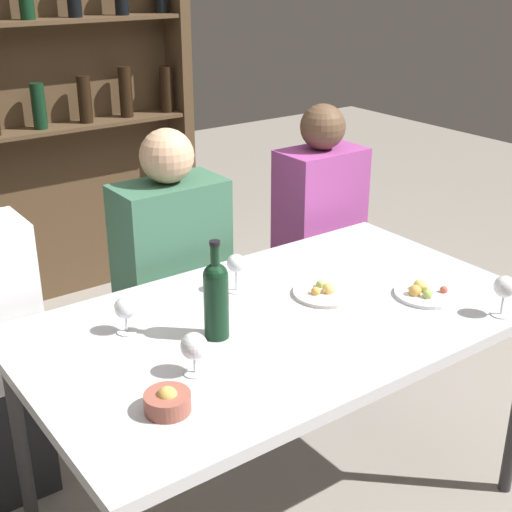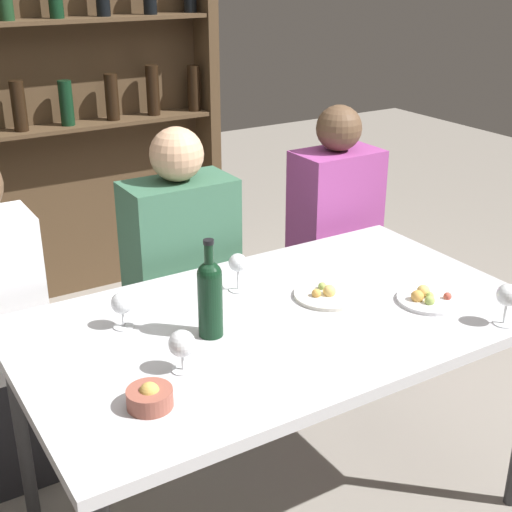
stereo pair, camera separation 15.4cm
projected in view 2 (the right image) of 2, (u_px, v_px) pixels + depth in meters
name	position (u px, v px, depth m)	size (l,w,h in m)	color
ground_plane	(277.00, 511.00, 2.43)	(10.00, 10.00, 0.00)	gray
dining_table	(279.00, 333.00, 2.15)	(1.55, 0.89, 0.75)	silver
wine_rack_wall	(61.00, 81.00, 3.52)	(1.64, 0.21, 2.24)	#4C3823
wine_bottle	(210.00, 295.00, 1.98)	(0.07, 0.07, 0.29)	black
wine_glass_0	(508.00, 296.00, 2.06)	(0.07, 0.07, 0.13)	silver
wine_glass_1	(182.00, 345.00, 1.83)	(0.07, 0.07, 0.12)	silver
wine_glass_2	(122.00, 304.00, 2.05)	(0.06, 0.06, 0.11)	silver
wine_glass_3	(238.00, 265.00, 2.27)	(0.06, 0.06, 0.13)	silver
food_plate_0	(428.00, 298.00, 2.22)	(0.20, 0.20, 0.05)	white
food_plate_1	(327.00, 294.00, 2.25)	(0.21, 0.21, 0.04)	silver
snack_bowl	(150.00, 397.00, 1.70)	(0.11, 0.11, 0.06)	#995142
seated_person_center	(183.00, 293.00, 2.70)	(0.40, 0.22, 1.20)	#26262B
seated_person_right	(333.00, 254.00, 3.04)	(0.35, 0.22, 1.20)	#26262B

